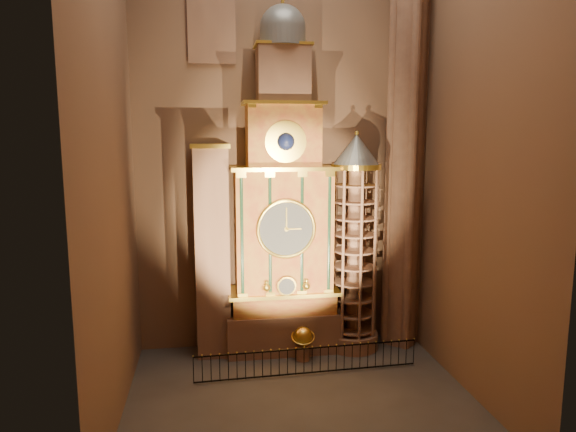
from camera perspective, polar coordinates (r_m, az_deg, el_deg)
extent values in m
plane|color=#383330|center=(22.10, 1.47, -19.64)|extent=(14.00, 14.00, 0.00)
plane|color=brown|center=(25.35, -0.91, 9.89)|extent=(22.00, 0.00, 22.00)
plane|color=brown|center=(19.42, -19.48, 9.70)|extent=(0.00, 22.00, 22.00)
plane|color=brown|center=(21.82, 20.25, 9.52)|extent=(0.00, 22.00, 22.00)
cube|color=#8C634C|center=(26.16, -0.54, -12.54)|extent=(5.60, 2.20, 2.00)
cube|color=maroon|center=(25.65, -0.55, -9.42)|extent=(5.00, 2.00, 1.00)
cube|color=yellow|center=(25.44, -0.53, -8.28)|extent=(5.40, 2.30, 0.18)
cube|color=maroon|center=(24.78, -0.56, -1.71)|extent=(4.60, 2.00, 6.00)
cylinder|color=black|center=(23.73, -5.16, -2.22)|extent=(0.32, 0.32, 5.60)
cylinder|color=black|center=(23.85, -2.04, -2.13)|extent=(0.32, 0.32, 5.60)
cylinder|color=black|center=(24.07, 1.51, -2.03)|extent=(0.32, 0.32, 5.60)
cylinder|color=black|center=(24.33, 4.52, -1.93)|extent=(0.32, 0.32, 5.60)
cube|color=yellow|center=(24.36, -0.55, 5.34)|extent=(5.00, 2.25, 0.18)
cylinder|color=#2D3033|center=(23.74, -0.20, -1.44)|extent=(2.60, 0.12, 2.60)
torus|color=yellow|center=(23.69, -0.19, -1.46)|extent=(2.80, 0.16, 2.80)
cylinder|color=yellow|center=(24.23, -0.15, -7.80)|extent=(0.90, 0.10, 0.90)
sphere|color=yellow|center=(24.17, -2.41, -7.97)|extent=(0.36, 0.36, 0.36)
sphere|color=yellow|center=(24.45, 2.06, -7.77)|extent=(0.36, 0.36, 0.36)
cube|color=maroon|center=(24.36, -0.57, 8.75)|extent=(3.40, 1.80, 3.00)
sphere|color=#0B0C3A|center=(23.46, -0.25, 8.26)|extent=(0.80, 0.80, 0.80)
cube|color=yellow|center=(24.36, -0.56, 12.40)|extent=(3.80, 2.00, 0.15)
cube|color=#8C634C|center=(24.51, -0.58, 15.31)|extent=(2.40, 1.60, 2.60)
sphere|color=slate|center=(24.84, -0.59, 20.13)|extent=(2.10, 2.10, 2.10)
cylinder|color=yellow|center=(25.03, -0.60, 22.15)|extent=(0.14, 0.14, 0.80)
cube|color=#8C634C|center=(24.73, -8.39, -4.19)|extent=(1.60, 1.40, 10.00)
cube|color=yellow|center=(24.85, -8.28, -8.91)|extent=(1.35, 0.10, 2.10)
cube|color=#4B1A14|center=(24.80, -8.28, -8.95)|extent=(1.05, 0.04, 1.75)
cube|color=yellow|center=(24.19, -8.41, -3.03)|extent=(1.35, 0.10, 2.10)
cube|color=#4B1A14|center=(24.13, -8.41, -3.06)|extent=(1.05, 0.04, 1.75)
cube|color=yellow|center=(23.80, -8.55, 3.11)|extent=(1.35, 0.10, 2.10)
cube|color=#4B1A14|center=(23.74, -8.55, 3.09)|extent=(1.05, 0.04, 1.75)
cube|color=yellow|center=(24.11, -8.67, 7.70)|extent=(1.80, 1.60, 0.20)
cylinder|color=#8C634C|center=(26.81, 7.19, -13.45)|extent=(2.50, 2.50, 0.80)
cylinder|color=#8C634C|center=(25.45, 7.38, -4.03)|extent=(0.70, 0.70, 8.20)
cylinder|color=yellow|center=(24.86, 7.58, 5.45)|extent=(2.40, 2.40, 0.25)
cone|color=slate|center=(24.83, 7.61, 7.29)|extent=(2.30, 2.30, 1.50)
sphere|color=yellow|center=(24.82, 7.65, 9.14)|extent=(0.20, 0.20, 0.20)
cylinder|color=#8C634C|center=(25.96, 13.06, 9.64)|extent=(1.60, 1.60, 22.00)
cylinder|color=#8C634C|center=(26.27, 14.71, 9.57)|extent=(0.44, 0.44, 22.00)
cylinder|color=#8C634C|center=(25.67, 11.38, 9.70)|extent=(0.44, 0.44, 22.00)
cylinder|color=#8C634C|center=(26.70, 12.42, 9.63)|extent=(0.44, 0.44, 22.00)
cylinder|color=#8C634C|center=(25.22, 13.75, 9.64)|extent=(0.44, 0.44, 22.00)
cube|color=navy|center=(25.74, -8.56, 22.14)|extent=(2.00, 0.10, 5.00)
cube|color=#8C634C|center=(25.68, -8.56, 22.17)|extent=(2.20, 0.06, 5.20)
cylinder|color=#8C634C|center=(25.25, 1.67, -14.94)|extent=(0.61, 0.61, 0.72)
sphere|color=gold|center=(24.93, 1.68, -13.22)|extent=(0.92, 0.92, 0.92)
torus|color=gold|center=(24.93, 1.68, -13.22)|extent=(1.22, 1.16, 0.50)
cube|color=black|center=(23.47, 2.26, -14.48)|extent=(10.04, 0.38, 0.05)
cube|color=black|center=(23.95, 2.24, -16.99)|extent=(10.04, 0.38, 0.05)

